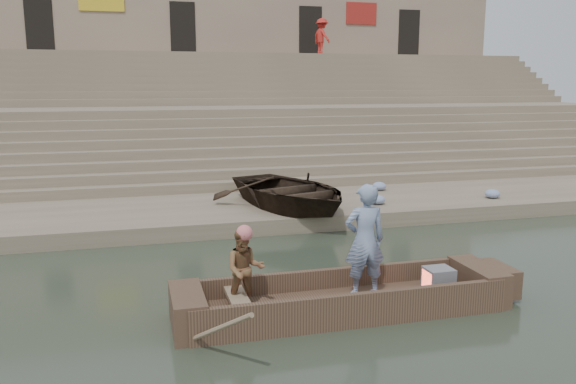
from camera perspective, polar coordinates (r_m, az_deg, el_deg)
name	(u,v)px	position (r m, az deg, el deg)	size (l,w,h in m)	color
ground	(457,326)	(9.67, 16.38, -12.60)	(120.00, 120.00, 0.00)	#2A3528
lower_landing	(308,208)	(16.62, 2.00, -1.59)	(32.00, 4.00, 0.40)	gray
mid_landing	(254,141)	(23.62, -3.35, 5.04)	(32.00, 3.00, 2.80)	gray
upper_landing	(227,105)	(30.41, -6.10, 8.55)	(32.00, 3.00, 5.20)	gray
ghat_steps	(246,128)	(25.24, -4.15, 6.31)	(32.00, 11.00, 5.20)	gray
building_wall	(215,50)	(34.39, -7.28, 13.79)	(32.00, 5.07, 11.20)	gray
main_rowboat	(343,306)	(9.78, 5.45, -11.21)	(5.00, 1.30, 0.22)	brown
rowboat_trim	(355,294)	(9.77, 6.65, -10.01)	(6.04, 2.63, 1.98)	brown
standing_man	(365,240)	(9.70, 7.63, -4.77)	(0.70, 0.46, 1.92)	navy
rowing_man	(245,270)	(9.15, -4.29, -7.68)	(0.63, 0.49, 1.30)	#21632D
television	(438,279)	(10.38, 14.66, -8.37)	(0.46, 0.42, 0.40)	slate
beached_rowboat	(290,191)	(15.59, 0.22, 0.11)	(3.26, 4.57, 0.95)	#2D2116
pedestrian	(322,37)	(31.36, 3.37, 15.14)	(1.22, 0.70, 1.88)	red
cloth_bundles	(384,195)	(16.97, 9.47, -0.33)	(18.99, 2.48, 0.26)	#3F5999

